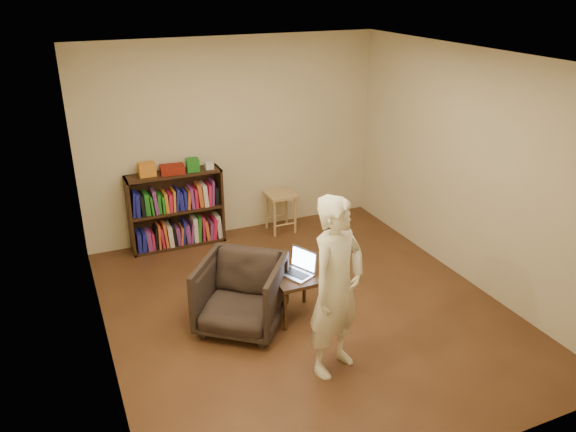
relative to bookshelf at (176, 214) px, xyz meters
name	(u,v)px	position (x,y,z in m)	size (l,w,h in m)	color
floor	(306,309)	(0.87, -2.09, -0.44)	(4.50, 4.50, 0.00)	#422615
ceiling	(309,59)	(0.87, -2.09, 2.16)	(4.50, 4.50, 0.00)	silver
wall_back	(234,139)	(0.87, 0.16, 0.86)	(4.00, 4.00, 0.00)	beige
wall_left	(93,231)	(-1.13, -2.09, 0.86)	(4.50, 4.50, 0.00)	beige
wall_right	(471,169)	(2.87, -2.09, 0.86)	(4.50, 4.50, 0.00)	beige
bookshelf	(176,214)	(0.00, 0.00, 0.00)	(1.20, 0.30, 1.00)	black
box_yellow	(147,169)	(-0.31, 0.00, 0.64)	(0.20, 0.15, 0.16)	orange
red_cloth	(172,169)	(0.00, -0.02, 0.61)	(0.29, 0.21, 0.10)	maroon
box_green	(193,165)	(0.25, -0.03, 0.64)	(0.15, 0.15, 0.15)	#1E721E
box_white	(209,166)	(0.46, -0.04, 0.60)	(0.10, 0.10, 0.08)	silver
stool	(281,201)	(1.41, -0.14, 0.01)	(0.38, 0.38, 0.55)	#A27E4F
armchair	(241,295)	(0.14, -2.11, -0.07)	(0.79, 0.81, 0.74)	#2C221D
side_table	(295,283)	(0.72, -2.15, -0.05)	(0.46, 0.46, 0.47)	#321F10
laptop	(299,268)	(0.78, -2.11, 0.09)	(0.38, 0.41, 0.25)	silver
person	(336,287)	(0.69, -3.05, 0.39)	(0.61, 0.40, 1.66)	beige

